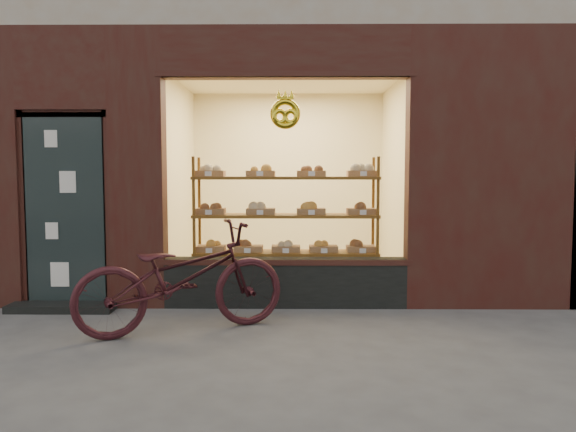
{
  "coord_description": "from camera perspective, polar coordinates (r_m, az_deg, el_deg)",
  "views": [
    {
      "loc": [
        0.54,
        -4.14,
        1.51
      ],
      "look_at": [
        0.48,
        2.0,
        1.04
      ],
      "focal_mm": 35.0,
      "sensor_mm": 36.0,
      "label": 1
    }
  ],
  "objects": [
    {
      "name": "ground",
      "position": [
        4.44,
        -6.71,
        -15.54
      ],
      "size": [
        90.0,
        90.0,
        0.0
      ],
      "primitive_type": "plane",
      "color": "#4F4F4F"
    },
    {
      "name": "bicycle",
      "position": [
        5.43,
        -10.75,
        -6.14
      ],
      "size": [
        2.11,
        1.43,
        1.05
      ],
      "primitive_type": "imported",
      "rotation": [
        0.0,
        0.0,
        1.98
      ],
      "color": "#371419",
      "rests_on": "ground"
    },
    {
      "name": "display_shelf",
      "position": [
        6.72,
        -0.21,
        -1.21
      ],
      "size": [
        2.2,
        0.45,
        1.7
      ],
      "color": "brown",
      "rests_on": "ground"
    }
  ]
}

